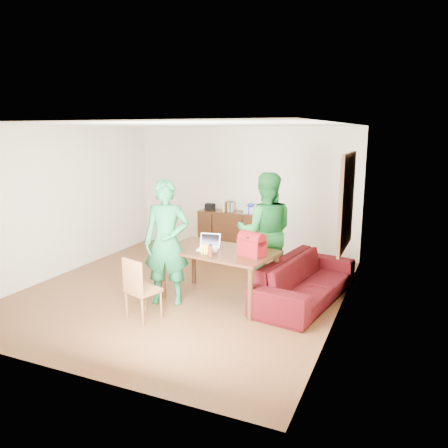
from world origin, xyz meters
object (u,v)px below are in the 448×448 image
at_px(table, 219,256).
at_px(laptop, 208,247).
at_px(chair, 143,301).
at_px(sofa, 306,280).
at_px(person_near, 167,242).
at_px(person_far, 265,232).
at_px(bottle, 210,250).
at_px(red_bag, 252,247).

distance_m(table, laptop, 0.22).
height_order(chair, laptop, laptop).
xyz_separation_m(laptop, sofa, (1.41, 0.56, -0.53)).
bearing_deg(person_near, sofa, 7.30).
relative_size(table, person_far, 0.95).
distance_m(person_near, person_far, 1.66).
bearing_deg(bottle, table, 94.24).
height_order(chair, sofa, chair).
xyz_separation_m(person_near, laptop, (0.52, 0.36, -0.10)).
bearing_deg(person_far, sofa, 141.34).
xyz_separation_m(table, person_far, (0.50, 0.77, 0.27)).
bearing_deg(person_far, chair, 36.52).
bearing_deg(table, bottle, -76.54).
height_order(person_far, bottle, person_far).
xyz_separation_m(red_bag, sofa, (0.67, 0.64, -0.62)).
bearing_deg(person_near, chair, -109.54).
distance_m(table, person_near, 0.83).
xyz_separation_m(table, red_bag, (0.58, -0.12, 0.25)).
height_order(table, red_bag, red_bag).
bearing_deg(laptop, person_near, -156.75).
bearing_deg(red_bag, sofa, 63.40).
distance_m(table, chair, 1.35).
relative_size(person_far, laptop, 5.53).
height_order(laptop, sofa, laptop).
bearing_deg(chair, table, 74.06).
height_order(laptop, bottle, laptop).
distance_m(table, sofa, 1.41).
xyz_separation_m(chair, laptop, (0.54, 1.03, 0.59)).
bearing_deg(table, person_near, -140.51).
xyz_separation_m(person_near, person_far, (1.18, 1.17, 0.03)).
distance_m(chair, person_near, 0.96).
bearing_deg(table, red_bag, -2.11).
distance_m(person_near, bottle, 0.71).
relative_size(laptop, red_bag, 0.92).
distance_m(person_far, red_bag, 0.89).
bearing_deg(bottle, person_near, -176.90).
bearing_deg(red_bag, person_near, -147.39).
bearing_deg(table, sofa, 31.87).
xyz_separation_m(table, person_near, (-0.68, -0.40, 0.25)).
bearing_deg(laptop, table, 1.21).
distance_m(person_far, bottle, 1.23).
bearing_deg(person_far, person_near, 24.41).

